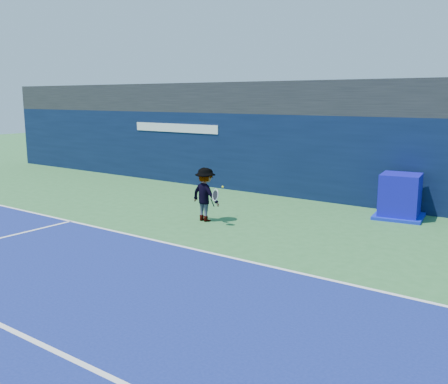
# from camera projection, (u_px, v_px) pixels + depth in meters

# --- Properties ---
(ground) EXTENTS (80.00, 80.00, 0.00)m
(ground) POSITION_uv_depth(u_px,v_px,m) (106.00, 291.00, 9.49)
(ground) COLOR #327037
(ground) RESTS_ON ground
(baseline) EXTENTS (24.00, 0.10, 0.01)m
(baseline) POSITION_uv_depth(u_px,v_px,m) (204.00, 251.00, 11.88)
(baseline) COLOR white
(baseline) RESTS_ON ground
(service_line) EXTENTS (24.00, 0.10, 0.01)m
(service_line) POSITION_uv_depth(u_px,v_px,m) (9.00, 329.00, 7.89)
(service_line) COLOR white
(service_line) RESTS_ON ground
(stadium_band) EXTENTS (36.00, 3.00, 1.20)m
(stadium_band) POSITION_uv_depth(u_px,v_px,m) (348.00, 98.00, 17.97)
(stadium_band) COLOR black
(stadium_band) RESTS_ON back_wall_assembly
(back_wall_assembly) EXTENTS (36.00, 1.03, 3.00)m
(back_wall_assembly) POSITION_uv_depth(u_px,v_px,m) (335.00, 158.00, 17.57)
(back_wall_assembly) COLOR black
(back_wall_assembly) RESTS_ON ground
(equipment_cart) EXTENTS (1.59, 1.59, 1.35)m
(equipment_cart) POSITION_uv_depth(u_px,v_px,m) (400.00, 198.00, 15.13)
(equipment_cart) COLOR #100BA6
(equipment_cart) RESTS_ON ground
(tennis_player) EXTENTS (1.29, 0.75, 1.59)m
(tennis_player) POSITION_uv_depth(u_px,v_px,m) (205.00, 194.00, 14.71)
(tennis_player) COLOR silver
(tennis_player) RESTS_ON ground
(tennis_ball) EXTENTS (0.06, 0.06, 0.06)m
(tennis_ball) POSITION_uv_depth(u_px,v_px,m) (223.00, 187.00, 15.17)
(tennis_ball) COLOR yellow
(tennis_ball) RESTS_ON ground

